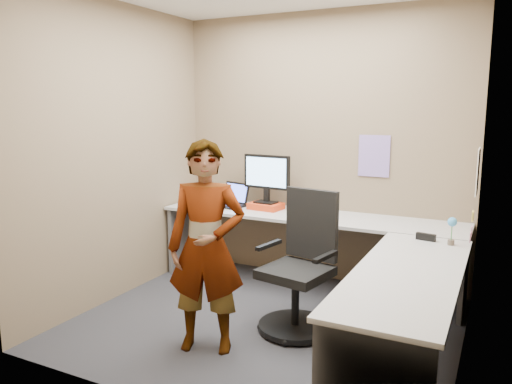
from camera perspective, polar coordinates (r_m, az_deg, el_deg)
The scene contains 20 objects.
ground at distance 4.27m, azimuth 0.95°, elevation -14.78°, with size 3.00×3.00×0.00m, color #222327.
wall_back at distance 5.10m, azimuth 7.36°, elevation 4.95°, with size 3.00×3.00×0.00m, color brown.
wall_right at distance 3.53m, azimuth 23.56°, elevation 2.07°, with size 2.70×2.70×0.00m, color brown.
wall_left at distance 4.74m, azimuth -15.60°, elevation 4.31°, with size 2.70×2.70×0.00m, color brown.
desk at distance 4.25m, azimuth 8.62°, elevation -6.53°, with size 2.98×2.58×0.73m.
paper_ream at distance 5.11m, azimuth 1.13°, elevation -1.62°, with size 0.32×0.24×0.06m, color red.
monitor at distance 5.07m, azimuth 1.23°, elevation 1.99°, with size 0.52×0.17×0.49m.
laptop at distance 5.30m, azimuth -2.79°, elevation -0.90°, with size 0.40×0.36×0.24m.
trackball_mouse at distance 4.97m, azimuth 4.84°, elevation -2.06°, with size 0.12×0.08×0.07m.
origami at distance 4.66m, azimuth 6.75°, elevation -2.84°, with size 0.10×0.10×0.06m, color white.
stapler at distance 4.16m, azimuth 18.84°, elevation -4.88°, with size 0.15×0.04×0.06m, color black.
flower at distance 4.06m, azimuth 21.49°, elevation -3.70°, with size 0.07×0.07×0.22m.
calendar_purple at distance 4.94m, azimuth 13.34°, elevation 4.03°, with size 0.30×0.01×0.40m, color #846BB7.
calendar_white at distance 4.43m, azimuth 24.02°, elevation 2.16°, with size 0.01×0.28×0.38m, color white.
sticky_note_a at distance 4.14m, azimuth 23.49°, elevation -2.52°, with size 0.01×0.07×0.07m, color #F2E059.
sticky_note_b at distance 4.21m, azimuth 23.41°, elevation -4.12°, with size 0.01×0.07×0.07m, color pink.
sticky_note_c at distance 4.10m, azimuth 23.29°, elevation -4.76°, with size 0.01×0.07×0.07m, color pink.
sticky_note_d at distance 4.29m, azimuth 23.58°, elevation -2.52°, with size 0.01×0.07×0.07m, color #F2E059.
office_chair at distance 4.03m, azimuth 5.07°, elevation -9.43°, with size 0.61×0.59×1.10m.
person at distance 3.62m, azimuth -5.69°, elevation -6.29°, with size 0.56×0.37×1.55m, color #999399.
Camera 1 is at (1.68, -3.50, 1.78)m, focal length 35.00 mm.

